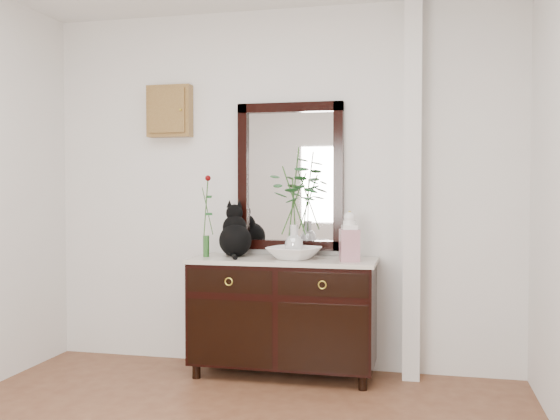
% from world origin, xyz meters
% --- Properties ---
extents(wall_back, '(3.60, 0.04, 2.70)m').
position_xyz_m(wall_back, '(0.00, 1.98, 1.35)').
color(wall_back, white).
rests_on(wall_back, ground).
extents(pilaster, '(0.12, 0.20, 2.70)m').
position_xyz_m(pilaster, '(1.00, 1.90, 1.35)').
color(pilaster, white).
rests_on(pilaster, ground).
extents(sideboard, '(1.33, 0.52, 0.82)m').
position_xyz_m(sideboard, '(0.10, 1.73, 0.47)').
color(sideboard, black).
rests_on(sideboard, ground).
extents(wall_mirror, '(0.80, 0.06, 1.10)m').
position_xyz_m(wall_mirror, '(0.10, 1.97, 1.44)').
color(wall_mirror, black).
rests_on(wall_mirror, wall_back).
extents(key_cabinet, '(0.35, 0.10, 0.40)m').
position_xyz_m(key_cabinet, '(-0.85, 1.94, 1.95)').
color(key_cabinet, brown).
rests_on(key_cabinet, wall_back).
extents(cat, '(0.38, 0.42, 0.39)m').
position_xyz_m(cat, '(-0.28, 1.80, 1.05)').
color(cat, black).
rests_on(cat, sideboard).
extents(lotus_bowl, '(0.46, 0.46, 0.09)m').
position_xyz_m(lotus_bowl, '(0.19, 1.69, 0.89)').
color(lotus_bowl, white).
rests_on(lotus_bowl, sideboard).
extents(vase_branches, '(0.47, 0.47, 0.78)m').
position_xyz_m(vase_branches, '(0.19, 1.69, 1.26)').
color(vase_branches, silver).
rests_on(vase_branches, lotus_bowl).
extents(bud_vase_rose, '(0.09, 0.09, 0.61)m').
position_xyz_m(bud_vase_rose, '(-0.47, 1.70, 1.15)').
color(bud_vase_rose, '#2A5B25').
rests_on(bud_vase_rose, sideboard).
extents(ginger_jar, '(0.16, 0.16, 0.35)m').
position_xyz_m(ginger_jar, '(0.58, 1.66, 1.03)').
color(ginger_jar, silver).
rests_on(ginger_jar, sideboard).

